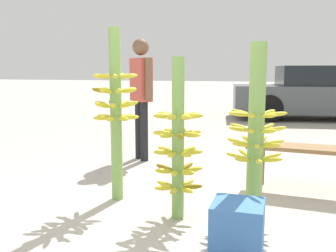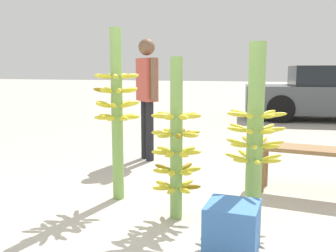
# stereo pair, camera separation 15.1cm
# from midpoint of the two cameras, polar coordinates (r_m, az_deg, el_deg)

# --- Properties ---
(ground_plane) EXTENTS (80.00, 80.00, 0.00)m
(ground_plane) POSITION_cam_midpoint_polar(r_m,az_deg,el_deg) (3.15, -1.24, -15.17)
(ground_plane) COLOR #B2AA9E
(banana_stalk_left) EXTENTS (0.45, 0.45, 1.66)m
(banana_stalk_left) POSITION_cam_midpoint_polar(r_m,az_deg,el_deg) (3.63, -9.13, 2.43)
(banana_stalk_left) COLOR #7AA851
(banana_stalk_left) RESTS_ON ground_plane
(banana_stalk_center) EXTENTS (0.43, 0.43, 1.37)m
(banana_stalk_center) POSITION_cam_midpoint_polar(r_m,az_deg,el_deg) (3.15, 0.15, -2.84)
(banana_stalk_center) COLOR #7AA851
(banana_stalk_center) RESTS_ON ground_plane
(banana_stalk_right) EXTENTS (0.50, 0.50, 1.49)m
(banana_stalk_right) POSITION_cam_midpoint_polar(r_m,az_deg,el_deg) (3.19, 11.94, -1.12)
(banana_stalk_right) COLOR #7AA851
(banana_stalk_right) RESTS_ON ground_plane
(vendor_person) EXTENTS (0.48, 0.47, 1.69)m
(vendor_person) POSITION_cam_midpoint_polar(r_m,az_deg,el_deg) (5.24, -4.95, 5.84)
(vendor_person) COLOR black
(vendor_person) RESTS_ON ground_plane
(market_bench) EXTENTS (1.57, 0.46, 0.49)m
(market_bench) POSITION_cam_midpoint_polar(r_m,az_deg,el_deg) (4.09, 21.85, -4.14)
(market_bench) COLOR olive
(market_bench) RESTS_ON ground_plane
(parked_car) EXTENTS (4.54, 2.41, 1.37)m
(parked_car) POSITION_cam_midpoint_polar(r_m,az_deg,el_deg) (10.47, 21.83, 4.66)
(parked_car) COLOR #4C5156
(parked_car) RESTS_ON ground_plane
(produce_crate) EXTENTS (0.35, 0.35, 0.35)m
(produce_crate) POSITION_cam_midpoint_polar(r_m,az_deg,el_deg) (2.74, 8.95, -14.96)
(produce_crate) COLOR #386BB2
(produce_crate) RESTS_ON ground_plane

